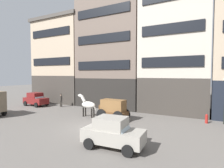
# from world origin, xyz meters

# --- Properties ---
(ground_plane) EXTENTS (120.00, 120.00, 0.00)m
(ground_plane) POSITION_xyz_m (0.00, 0.00, 0.00)
(ground_plane) COLOR #605B56
(building_far_left) EXTENTS (9.33, 7.21, 13.16)m
(building_far_left) POSITION_xyz_m (-12.62, 10.65, 6.62)
(building_far_left) COLOR #38332D
(building_far_left) RESTS_ON ground_plane
(building_center_left) EXTENTS (9.41, 7.21, 17.66)m
(building_center_left) POSITION_xyz_m (-3.60, 10.65, 8.87)
(building_center_left) COLOR black
(building_center_left) RESTS_ON ground_plane
(building_center_right) EXTENTS (7.91, 7.21, 18.08)m
(building_center_right) POSITION_xyz_m (4.72, 10.65, 9.08)
(building_center_right) COLOR #38332D
(building_center_right) RESTS_ON ground_plane
(cargo_wagon) EXTENTS (2.97, 1.65, 1.98)m
(cargo_wagon) POSITION_xyz_m (0.26, 2.90, 1.15)
(cargo_wagon) COLOR brown
(cargo_wagon) RESTS_ON ground_plane
(draft_horse) EXTENTS (2.35, 0.69, 2.30)m
(draft_horse) POSITION_xyz_m (-2.69, 2.90, 1.27)
(draft_horse) COLOR beige
(draft_horse) RESTS_ON ground_plane
(sedan_dark) EXTENTS (3.79, 2.04, 1.83)m
(sedan_dark) POSITION_xyz_m (-13.00, 4.79, 0.91)
(sedan_dark) COLOR maroon
(sedan_dark) RESTS_ON ground_plane
(sedan_light) EXTENTS (3.80, 2.06, 1.83)m
(sedan_light) POSITION_xyz_m (3.34, -2.83, 0.91)
(sedan_light) COLOR gray
(sedan_light) RESTS_ON ground_plane
(pedestrian_officer) EXTENTS (0.44, 0.44, 1.79)m
(pedestrian_officer) POSITION_xyz_m (-9.26, 5.81, 0.98)
(pedestrian_officer) COLOR #38332D
(pedestrian_officer) RESTS_ON ground_plane
(fire_hydrant_curbside) EXTENTS (0.24, 0.24, 0.83)m
(fire_hydrant_curbside) POSITION_xyz_m (8.18, 5.95, 0.43)
(fire_hydrant_curbside) COLOR maroon
(fire_hydrant_curbside) RESTS_ON ground_plane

